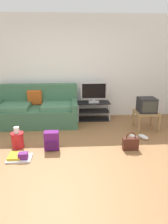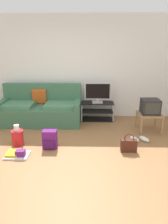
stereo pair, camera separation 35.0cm
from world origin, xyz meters
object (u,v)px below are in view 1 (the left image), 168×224
at_px(side_table, 146,114).
at_px(floor_tray, 19,157).
at_px(crt_tv, 147,105).
at_px(backpack, 52,141).
at_px(couch, 37,110).
at_px(flat_tv, 94,93).
at_px(sneakers_pair, 139,137).
at_px(tv_stand, 93,111).
at_px(handbag, 130,143).
at_px(cleaning_bucket, 17,139).

relative_size(side_table, floor_tray, 1.26).
height_order(side_table, crt_tv, crt_tv).
bearing_deg(backpack, couch, 99.13).
xyz_separation_m(crt_tv, backpack, (-2.16, -0.93, -0.41)).
bearing_deg(flat_tv, floor_tray, -127.61).
xyz_separation_m(crt_tv, sneakers_pair, (-0.34, -0.58, -0.55)).
distance_m(tv_stand, side_table, 1.40).
bearing_deg(handbag, flat_tv, 106.82).
bearing_deg(backpack, floor_tray, -157.83).
distance_m(handbag, floor_tray, 2.07).
distance_m(couch, handbag, 2.55).
height_order(flat_tv, cleaning_bucket, flat_tv).
relative_size(flat_tv, side_table, 1.29).
bearing_deg(couch, floor_tray, -91.68).
distance_m(flat_tv, backpack, 1.99).
distance_m(tv_stand, backpack, 1.93).
xyz_separation_m(cleaning_bucket, floor_tray, (0.13, -0.45, -0.14)).
xyz_separation_m(flat_tv, floor_tray, (-1.52, -1.98, -0.70)).
bearing_deg(crt_tv, couch, 168.88).
distance_m(couch, side_table, 2.70).
height_order(crt_tv, floor_tray, crt_tv).
bearing_deg(backpack, tv_stand, 49.94).
height_order(crt_tv, handbag, crt_tv).
distance_m(side_table, handbag, 1.23).
distance_m(couch, crt_tv, 2.71).
height_order(handbag, sneakers_pair, handbag).
relative_size(couch, crt_tv, 5.13).
height_order(backpack, floor_tray, backpack).
xyz_separation_m(flat_tv, handbag, (0.53, -1.75, -0.61)).
height_order(tv_stand, flat_tv, flat_tv).
relative_size(tv_stand, sneakers_pair, 2.00).
bearing_deg(sneakers_pair, handbag, -124.24).
xyz_separation_m(handbag, cleaning_bucket, (-2.18, 0.22, 0.05)).
height_order(couch, flat_tv, flat_tv).
relative_size(flat_tv, sneakers_pair, 1.57).
relative_size(tv_stand, handbag, 2.36).
bearing_deg(handbag, floor_tray, -173.61).
relative_size(side_table, sneakers_pair, 1.22).
xyz_separation_m(flat_tv, cleaning_bucket, (-1.65, -1.53, -0.57)).
distance_m(flat_tv, cleaning_bucket, 2.32).
relative_size(couch, tv_stand, 2.39).
bearing_deg(backpack, side_table, 13.48).
xyz_separation_m(crt_tv, cleaning_bucket, (-2.83, -0.82, -0.41)).
xyz_separation_m(couch, cleaning_bucket, (-0.18, -1.34, -0.17)).
height_order(side_table, sneakers_pair, side_table).
distance_m(tv_stand, sneakers_pair, 1.57).
bearing_deg(backpack, handbag, -13.65).
relative_size(crt_tv, sneakers_pair, 0.93).
xyz_separation_m(couch, side_table, (2.65, -0.54, 0.02)).
height_order(backpack, sneakers_pair, backpack).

